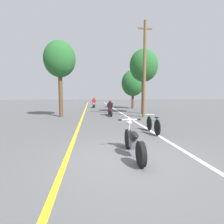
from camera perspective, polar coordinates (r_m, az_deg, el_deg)
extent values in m
plane|color=#515154|center=(5.18, 4.82, -14.51)|extent=(120.00, 120.00, 0.00)
cube|color=yellow|center=(16.94, -9.19, -0.42)|extent=(0.14, 48.00, 0.01)
cube|color=white|center=(17.18, 2.96, -0.27)|extent=(0.14, 48.00, 0.01)
cylinder|color=brown|center=(14.19, 10.55, 13.36)|extent=(0.24, 0.24, 7.40)
cube|color=brown|center=(14.93, 10.79, 25.24)|extent=(1.10, 0.10, 0.12)
cylinder|color=#513A23|center=(16.75, 10.16, 5.74)|extent=(0.32, 0.32, 3.65)
ellipsoid|color=#235B28|center=(16.96, 10.32, 14.74)|extent=(2.62, 2.36, 3.01)
cylinder|color=#513A23|center=(22.85, 6.77, 4.13)|extent=(0.32, 0.32, 2.35)
ellipsoid|color=#235B28|center=(22.89, 6.83, 9.38)|extent=(2.91, 2.62, 3.35)
cylinder|color=#513A23|center=(14.60, -16.43, 5.89)|extent=(0.32, 0.32, 3.79)
ellipsoid|color=#235B28|center=(14.87, -16.73, 16.26)|extent=(2.47, 2.22, 2.84)
cylinder|color=black|center=(5.90, 5.28, -8.72)|extent=(0.12, 0.64, 0.64)
cylinder|color=black|center=(4.50, 9.42, -13.40)|extent=(0.12, 0.64, 0.64)
ellipsoid|color=black|center=(5.12, 7.10, -7.46)|extent=(0.24, 0.61, 0.21)
cube|color=#4C4C51|center=(5.18, 7.06, -10.22)|extent=(0.20, 0.36, 0.24)
cylinder|color=silver|center=(5.74, 5.50, -5.69)|extent=(0.06, 0.23, 0.69)
cylinder|color=silver|center=(5.60, 5.73, -2.50)|extent=(0.61, 0.04, 0.04)
cylinder|color=black|center=(5.54, 2.65, -2.57)|extent=(0.11, 0.05, 0.05)
cylinder|color=black|center=(5.67, 8.74, -2.43)|extent=(0.11, 0.05, 0.05)
sphere|color=silver|center=(5.70, 5.52, -3.17)|extent=(0.21, 0.21, 0.21)
cylinder|color=black|center=(15.58, -0.89, 0.19)|extent=(0.12, 0.59, 0.59)
cylinder|color=black|center=(14.14, -0.27, -0.37)|extent=(0.12, 0.59, 0.59)
cube|color=maroon|center=(14.84, -0.59, 0.62)|extent=(0.20, 0.93, 0.28)
cylinder|color=silver|center=(15.43, -0.85, 2.53)|extent=(0.50, 0.03, 0.03)
cylinder|color=#38383D|center=(14.80, -1.07, -0.05)|extent=(0.11, 0.11, 0.61)
cylinder|color=#38383D|center=(14.83, -0.07, -0.04)|extent=(0.11, 0.11, 0.61)
cube|color=black|center=(14.80, -0.59, 2.10)|extent=(0.34, 0.27, 0.52)
cylinder|color=black|center=(14.93, -1.42, 2.32)|extent=(0.08, 0.41, 0.32)
cylinder|color=black|center=(14.97, 0.11, 2.33)|extent=(0.08, 0.41, 0.32)
sphere|color=#B21919|center=(14.82, -0.61, 3.53)|extent=(0.24, 0.24, 0.24)
cylinder|color=black|center=(25.02, -5.94, 2.26)|extent=(0.12, 0.60, 0.60)
cylinder|color=black|center=(23.49, -5.88, 2.03)|extent=(0.12, 0.60, 0.60)
cube|color=silver|center=(24.24, -5.91, 2.57)|extent=(0.20, 0.98, 0.28)
cylinder|color=silver|center=(24.89, -5.95, 3.73)|extent=(0.50, 0.03, 0.03)
cylinder|color=#38383D|center=(24.20, -6.21, 2.16)|extent=(0.11, 0.11, 0.62)
cylinder|color=#38383D|center=(24.21, -5.60, 2.17)|extent=(0.11, 0.11, 0.62)
cube|color=red|center=(24.21, -5.92, 3.54)|extent=(0.34, 0.27, 0.56)
cylinder|color=red|center=(24.36, -6.40, 3.67)|extent=(0.08, 0.44, 0.34)
cylinder|color=red|center=(24.37, -5.46, 3.68)|extent=(0.08, 0.44, 0.34)
sphere|color=#B21919|center=(24.23, -5.93, 4.46)|extent=(0.24, 0.24, 0.24)
cylinder|color=black|center=(8.92, 12.04, -3.68)|extent=(0.04, 0.71, 0.71)
cylinder|color=black|center=(7.93, 14.55, -4.90)|extent=(0.04, 0.71, 0.71)
cylinder|color=#2D8C38|center=(8.38, 13.26, -2.59)|extent=(0.04, 0.86, 0.04)
cylinder|color=#2D8C38|center=(7.97, 14.37, -3.30)|extent=(0.03, 0.03, 0.42)
cube|color=black|center=(7.94, 14.41, -1.79)|extent=(0.10, 0.20, 0.05)
cylinder|color=#2D8C38|center=(8.84, 12.18, -2.26)|extent=(0.03, 0.03, 0.46)
cylinder|color=silver|center=(8.81, 12.21, -0.78)|extent=(0.44, 0.03, 0.03)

